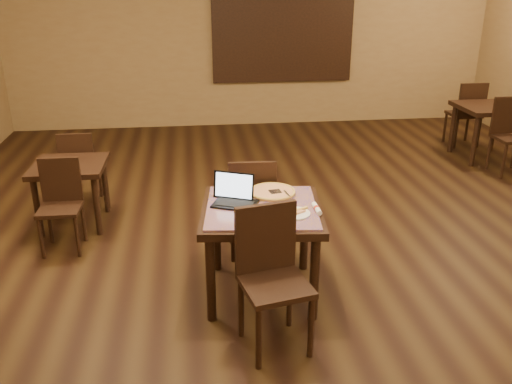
{
  "coord_description": "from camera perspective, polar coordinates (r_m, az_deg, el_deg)",
  "views": [
    {
      "loc": [
        -1.09,
        -4.14,
        2.42
      ],
      "look_at": [
        -0.6,
        -0.28,
        0.85
      ],
      "focal_mm": 38.0,
      "sensor_mm": 36.0,
      "label": 1
    }
  ],
  "objects": [
    {
      "name": "ground",
      "position": [
        4.92,
        6.66,
        -7.69
      ],
      "size": [
        10.0,
        10.0,
        0.0
      ],
      "primitive_type": "plane",
      "color": "black",
      "rests_on": "ground"
    },
    {
      "name": "wall_back",
      "position": [
        9.25,
        -0.37,
        16.23
      ],
      "size": [
        8.0,
        0.02,
        3.0
      ],
      "primitive_type": "cube",
      "color": "olive",
      "rests_on": "ground"
    },
    {
      "name": "mural",
      "position": [
        9.28,
        2.85,
        16.53
      ],
      "size": [
        2.34,
        0.05,
        1.64
      ],
      "color": "#235380",
      "rests_on": "wall_back"
    },
    {
      "name": "tiled_table",
      "position": [
        4.21,
        0.59,
        -2.8
      ],
      "size": [
        1.02,
        1.02,
        0.76
      ],
      "rotation": [
        0.0,
        0.0,
        -0.11
      ],
      "color": "black",
      "rests_on": "ground"
    },
    {
      "name": "chair_main_near",
      "position": [
        3.71,
        1.58,
        -8.11
      ],
      "size": [
        0.51,
        0.51,
        1.0
      ],
      "rotation": [
        0.0,
        0.0,
        0.21
      ],
      "color": "black",
      "rests_on": "ground"
    },
    {
      "name": "chair_main_far",
      "position": [
        4.81,
        -0.45,
        -1.09
      ],
      "size": [
        0.43,
        0.43,
        0.95
      ],
      "rotation": [
        0.0,
        0.0,
        3.09
      ],
      "color": "black",
      "rests_on": "ground"
    },
    {
      "name": "laptop",
      "position": [
        4.21,
        -2.28,
        -0.36
      ],
      "size": [
        0.39,
        0.37,
        0.22
      ],
      "rotation": [
        0.0,
        0.0,
        -0.4
      ],
      "color": "black",
      "rests_on": "tiled_table"
    },
    {
      "name": "plate",
      "position": [
        4.03,
        4.04,
        -2.26
      ],
      "size": [
        0.24,
        0.24,
        0.01
      ],
      "primitive_type": "cylinder",
      "color": "white",
      "rests_on": "tiled_table"
    },
    {
      "name": "pizza_slice",
      "position": [
        4.03,
        4.05,
        -2.07
      ],
      "size": [
        0.24,
        0.24,
        0.02
      ],
      "primitive_type": null,
      "rotation": [
        0.0,
        0.0,
        0.53
      ],
      "color": "beige",
      "rests_on": "plate"
    },
    {
      "name": "pizza_pan",
      "position": [
        4.4,
        1.73,
        -0.15
      ],
      "size": [
        0.37,
        0.37,
        0.01
      ],
      "primitive_type": "cylinder",
      "color": "silver",
      "rests_on": "tiled_table"
    },
    {
      "name": "pizza_whole",
      "position": [
        4.39,
        1.73,
        0.04
      ],
      "size": [
        0.38,
        0.38,
        0.03
      ],
      "color": "beige",
      "rests_on": "pizza_pan"
    },
    {
      "name": "spatula",
      "position": [
        4.37,
        2.03,
        0.04
      ],
      "size": [
        0.13,
        0.24,
        0.01
      ],
      "primitive_type": "cube",
      "rotation": [
        0.0,
        0.0,
        0.16
      ],
      "color": "silver",
      "rests_on": "pizza_whole"
    },
    {
      "name": "napkin_roll",
      "position": [
        4.1,
        6.41,
        -1.74
      ],
      "size": [
        0.04,
        0.18,
        0.04
      ],
      "rotation": [
        0.0,
        0.0,
        0.02
      ],
      "color": "white",
      "rests_on": "tiled_table"
    },
    {
      "name": "other_table_a",
      "position": [
        8.19,
        23.23,
        7.5
      ],
      "size": [
        0.8,
        0.8,
        0.75
      ],
      "rotation": [
        0.0,
        0.0,
        0.0
      ],
      "color": "black",
      "rests_on": "ground"
    },
    {
      "name": "other_table_a_chair_near",
      "position": [
        7.74,
        25.15,
        5.85
      ],
      "size": [
        0.42,
        0.42,
        0.97
      ],
      "rotation": [
        0.0,
        0.0,
        0.0
      ],
      "color": "black",
      "rests_on": "ground"
    },
    {
      "name": "other_table_a_chair_far",
      "position": [
        8.69,
        21.36,
        8.0
      ],
      "size": [
        0.42,
        0.42,
        0.97
      ],
      "rotation": [
        0.0,
        0.0,
        3.15
      ],
      "color": "black",
      "rests_on": "ground"
    },
    {
      "name": "other_table_b",
      "position": [
        5.77,
        -18.99,
        1.8
      ],
      "size": [
        0.72,
        0.72,
        0.66
      ],
      "rotation": [
        0.0,
        0.0,
        -0.01
      ],
      "color": "black",
      "rests_on": "ground"
    },
    {
      "name": "other_table_b_chair_near",
      "position": [
        5.34,
        -19.86,
        -0.7
      ],
      "size": [
        0.38,
        0.38,
        0.86
      ],
      "rotation": [
        0.0,
        0.0,
        -0.01
      ],
      "color": "black",
      "rests_on": "ground"
    },
    {
      "name": "other_table_b_chair_far",
      "position": [
        6.25,
        -18.09,
        2.79
      ],
      "size": [
        0.38,
        0.38,
        0.86
      ],
      "rotation": [
        0.0,
        0.0,
        3.13
      ],
      "color": "black",
      "rests_on": "ground"
    }
  ]
}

